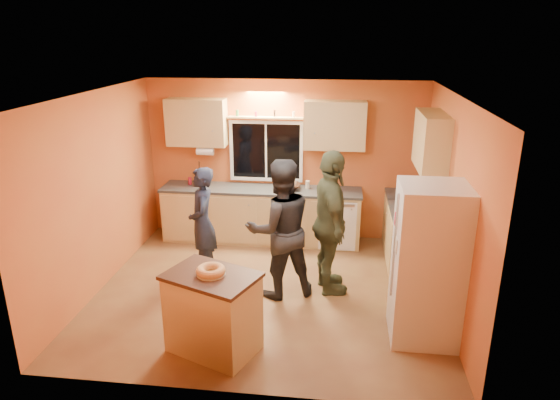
# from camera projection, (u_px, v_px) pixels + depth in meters

# --- Properties ---
(ground) EXTENTS (4.50, 4.50, 0.00)m
(ground) POSITION_uv_depth(u_px,v_px,m) (268.00, 291.00, 6.69)
(ground) COLOR brown
(ground) RESTS_ON ground
(room_shell) EXTENTS (4.54, 4.04, 2.61)m
(room_shell) POSITION_uv_depth(u_px,v_px,m) (280.00, 167.00, 6.55)
(room_shell) COLOR #C06E31
(room_shell) RESTS_ON ground
(back_counter) EXTENTS (4.23, 0.62, 0.90)m
(back_counter) POSITION_uv_depth(u_px,v_px,m) (283.00, 215.00, 8.14)
(back_counter) COLOR tan
(back_counter) RESTS_ON ground
(right_counter) EXTENTS (0.62, 1.84, 0.90)m
(right_counter) POSITION_uv_depth(u_px,v_px,m) (414.00, 252.00, 6.80)
(right_counter) COLOR tan
(right_counter) RESTS_ON ground
(refrigerator) EXTENTS (0.72, 0.70, 1.80)m
(refrigerator) POSITION_uv_depth(u_px,v_px,m) (428.00, 264.00, 5.44)
(refrigerator) COLOR silver
(refrigerator) RESTS_ON ground
(island) EXTENTS (1.11, 0.95, 0.91)m
(island) POSITION_uv_depth(u_px,v_px,m) (213.00, 312.00, 5.33)
(island) COLOR tan
(island) RESTS_ON ground
(bundt_pastry) EXTENTS (0.31, 0.31, 0.09)m
(bundt_pastry) POSITION_uv_depth(u_px,v_px,m) (211.00, 271.00, 5.17)
(bundt_pastry) COLOR tan
(bundt_pastry) RESTS_ON island
(person_left) EXTENTS (0.51, 0.65, 1.57)m
(person_left) POSITION_uv_depth(u_px,v_px,m) (203.00, 223.00, 6.92)
(person_left) COLOR black
(person_left) RESTS_ON ground
(person_center) EXTENTS (1.10, 0.99, 1.84)m
(person_center) POSITION_uv_depth(u_px,v_px,m) (280.00, 229.00, 6.35)
(person_center) COLOR black
(person_center) RESTS_ON ground
(person_right) EXTENTS (0.71, 1.20, 1.92)m
(person_right) POSITION_uv_depth(u_px,v_px,m) (330.00, 223.00, 6.42)
(person_right) COLOR #343924
(person_right) RESTS_ON ground
(mixing_bowl) EXTENTS (0.40, 0.40, 0.09)m
(mixing_bowl) POSITION_uv_depth(u_px,v_px,m) (289.00, 186.00, 7.99)
(mixing_bowl) COLOR black
(mixing_bowl) RESTS_ON back_counter
(utensil_crock) EXTENTS (0.14, 0.14, 0.17)m
(utensil_crock) POSITION_uv_depth(u_px,v_px,m) (199.00, 181.00, 8.16)
(utensil_crock) COLOR beige
(utensil_crock) RESTS_ON back_counter
(potted_plant) EXTENTS (0.32, 0.30, 0.28)m
(potted_plant) POSITION_uv_depth(u_px,v_px,m) (429.00, 233.00, 5.90)
(potted_plant) COLOR gray
(potted_plant) RESTS_ON right_counter
(red_box) EXTENTS (0.17, 0.13, 0.07)m
(red_box) POSITION_uv_depth(u_px,v_px,m) (414.00, 200.00, 7.39)
(red_box) COLOR maroon
(red_box) RESTS_ON right_counter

